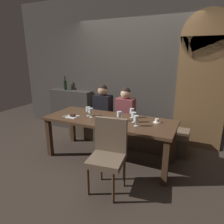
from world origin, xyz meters
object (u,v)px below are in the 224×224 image
at_px(espresso_cup, 157,121).
at_px(chair_near_side, 108,151).
at_px(diner_bearded, 125,107).
at_px(wine_glass_near_left, 119,115).
at_px(fork_on_table, 66,116).
at_px(banquette_bench, 124,133).
at_px(dessert_plate, 72,116).
at_px(wine_glass_center_back, 134,115).
at_px(wine_glass_end_left, 132,111).
at_px(diner_redhead, 103,104).
at_px(wine_bottle_dark_red, 65,85).
at_px(wine_glass_far_right, 91,111).
at_px(wine_glass_center_front, 136,119).
at_px(dining_table, 109,124).
at_px(wine_glass_end_right, 88,110).

bearing_deg(espresso_cup, chair_near_side, -116.44).
xyz_separation_m(diner_bearded, wine_glass_near_left, (0.17, -0.72, 0.06)).
bearing_deg(fork_on_table, wine_glass_near_left, 14.56).
bearing_deg(banquette_bench, dessert_plate, -125.68).
relative_size(wine_glass_center_back, wine_glass_end_left, 1.00).
xyz_separation_m(chair_near_side, dessert_plate, (-0.96, 0.55, 0.20)).
height_order(espresso_cup, dessert_plate, espresso_cup).
bearing_deg(diner_redhead, diner_bearded, 0.18).
xyz_separation_m(banquette_bench, wine_glass_near_left, (0.20, -0.74, 0.62)).
xyz_separation_m(diner_bearded, wine_bottle_dark_red, (-1.75, 0.38, 0.28)).
distance_m(wine_glass_far_right, wine_glass_center_back, 0.76).
height_order(diner_bearded, wine_glass_far_right, diner_bearded).
bearing_deg(wine_glass_center_front, wine_glass_near_left, 162.18).
relative_size(wine_glass_center_back, espresso_cup, 1.37).
bearing_deg(diner_redhead, banquette_bench, 2.60).
xyz_separation_m(banquette_bench, diner_bearded, (0.03, -0.02, 0.57)).
bearing_deg(wine_glass_near_left, wine_glass_far_right, -178.54).
bearing_deg(wine_glass_center_front, dining_table, 164.69).
distance_m(wine_glass_center_front, fork_on_table, 1.29).
height_order(wine_glass_end_right, wine_glass_end_left, same).
distance_m(wine_glass_center_front, wine_glass_end_left, 0.42).
distance_m(diner_redhead, wine_glass_end_right, 0.68).
distance_m(wine_bottle_dark_red, wine_glass_end_right, 1.70).
height_order(wine_glass_near_left, dessert_plate, wine_glass_near_left).
relative_size(diner_redhead, wine_glass_end_left, 4.58).
relative_size(diner_bearded, wine_glass_far_right, 4.45).
height_order(banquette_bench, espresso_cup, espresso_cup).
height_order(dining_table, diner_bearded, diner_bearded).
distance_m(wine_bottle_dark_red, fork_on_table, 1.59).
bearing_deg(diner_bearded, wine_glass_far_right, -115.61).
height_order(diner_bearded, wine_glass_center_back, diner_bearded).
bearing_deg(chair_near_side, wine_glass_near_left, 101.35).
height_order(wine_bottle_dark_red, dessert_plate, wine_bottle_dark_red).
xyz_separation_m(dining_table, wine_glass_far_right, (-0.32, -0.05, 0.20)).
relative_size(dining_table, banquette_bench, 0.88).
height_order(banquette_bench, fork_on_table, fork_on_table).
xyz_separation_m(chair_near_side, wine_glass_end_left, (-0.01, 0.95, 0.30)).
bearing_deg(banquette_bench, wine_glass_far_right, -113.27).
xyz_separation_m(banquette_bench, wine_glass_far_right, (-0.32, -0.75, 0.63)).
xyz_separation_m(wine_glass_end_right, wine_glass_center_front, (0.93, -0.14, 0.00)).
distance_m(dining_table, diner_redhead, 0.84).
bearing_deg(wine_glass_near_left, banquette_bench, 105.19).
relative_size(dining_table, fork_on_table, 12.94).
height_order(wine_glass_center_front, wine_glass_center_back, same).
bearing_deg(wine_bottle_dark_red, wine_glass_center_back, -25.96).
bearing_deg(diner_bearded, dessert_plate, -127.49).
height_order(wine_glass_center_back, wine_glass_end_left, same).
bearing_deg(banquette_bench, diner_bearded, -35.80).
bearing_deg(wine_glass_far_right, banquette_bench, 66.73).
xyz_separation_m(diner_bearded, wine_glass_end_right, (-0.44, -0.68, 0.06)).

